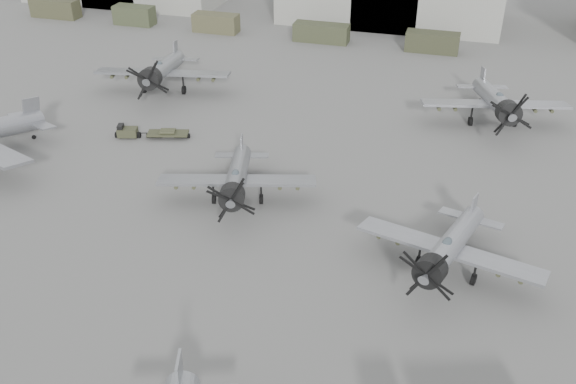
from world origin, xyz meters
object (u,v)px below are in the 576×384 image
Objects in this scene: aircraft_mid_1 at (236,179)px; ground_crew at (30,118)px; tug_trailer at (143,133)px; aircraft_far_1 at (496,102)px; aircraft_mid_2 at (449,248)px; aircraft_far_0 at (162,70)px.

aircraft_mid_1 is 6.24× the size of ground_crew.
ground_crew is at bearing 170.10° from tug_trailer.
aircraft_mid_2 is at bearing -109.57° from aircraft_far_1.
aircraft_mid_2 reaches higher than ground_crew.
aircraft_far_1 is (31.16, 1.38, -0.07)m from aircraft_far_0.
aircraft_far_1 is at bearing -9.03° from aircraft_far_0.
ground_crew is (-21.70, 6.71, -1.14)m from aircraft_mid_1.
aircraft_mid_1 is 0.98× the size of aircraft_mid_2.
aircraft_mid_1 is at bearing -62.22° from aircraft_far_0.
aircraft_mid_1 is at bearing 178.33° from aircraft_mid_2.
tug_trailer is at bearing -173.01° from aircraft_far_1.
aircraft_mid_2 is at bearing -31.30° from aircraft_mid_1.
aircraft_mid_2 is 0.89× the size of aircraft_far_1.
aircraft_far_1 reaches higher than ground_crew.
aircraft_far_0 is at bearing 113.77° from aircraft_mid_1.
aircraft_far_1 is at bearing 31.37° from aircraft_mid_1.
aircraft_far_0 is at bearing 157.67° from aircraft_mid_2.
aircraft_mid_1 reaches higher than ground_crew.
aircraft_far_1 reaches higher than tug_trailer.
aircraft_mid_1 is 0.88× the size of aircraft_far_1.
aircraft_mid_2 is at bearing -106.83° from ground_crew.
aircraft_mid_1 is at bearing -49.46° from tug_trailer.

